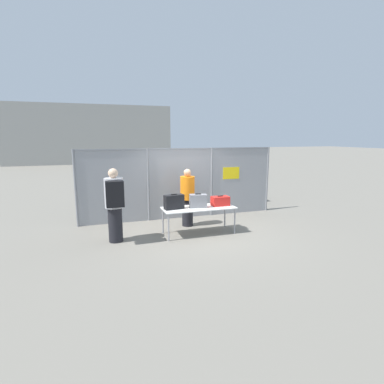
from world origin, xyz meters
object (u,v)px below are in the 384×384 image
suitcase_black (174,202)px  security_worker_near (187,197)px  inspection_table (199,209)px  traveler_hooded (115,202)px  suitcase_grey (198,201)px  suitcase_red (220,201)px  utility_trailer (218,193)px

suitcase_black → security_worker_near: 0.98m
inspection_table → traveler_hooded: (-2.20, 0.01, 0.34)m
suitcase_grey → suitcase_red: (0.66, 0.02, -0.05)m
utility_trailer → suitcase_red: bearing=-112.1°
inspection_table → suitcase_black: 0.72m
suitcase_red → traveler_hooded: size_ratio=0.26×
suitcase_grey → suitcase_red: 0.66m
suitcase_grey → utility_trailer: (2.11, 3.60, -0.55)m
suitcase_black → traveler_hooded: (-1.52, -0.03, 0.10)m
inspection_table → traveler_hooded: size_ratio=1.06×
suitcase_black → inspection_table: bearing=-3.5°
suitcase_grey → traveler_hooded: bearing=180.0°
suitcase_red → traveler_hooded: 2.84m
inspection_table → traveler_hooded: traveler_hooded is taller
inspection_table → security_worker_near: 0.83m
suitcase_black → security_worker_near: bearing=51.4°
suitcase_grey → utility_trailer: bearing=59.6°
inspection_table → suitcase_grey: 0.23m
inspection_table → security_worker_near: size_ratio=1.16×
suitcase_red → security_worker_near: (-0.70, 0.78, 0.01)m
suitcase_black → suitcase_red: size_ratio=1.11×
suitcase_black → utility_trailer: suitcase_black is taller
inspection_table → security_worker_near: bearing=94.8°
inspection_table → suitcase_red: 0.66m
traveler_hooded → suitcase_red: bearing=-4.4°
traveler_hooded → utility_trailer: size_ratio=0.42×
inspection_table → suitcase_grey: size_ratio=3.97×
inspection_table → traveler_hooded: bearing=179.8°
inspection_table → suitcase_grey: suitcase_grey is taller
security_worker_near → suitcase_black: bearing=71.2°
suitcase_red → inspection_table: bearing=-177.9°
inspection_table → suitcase_red: suitcase_red is taller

